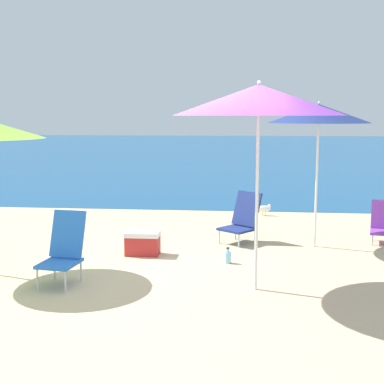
% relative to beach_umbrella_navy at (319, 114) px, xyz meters
% --- Properties ---
extents(ground_plane, '(60.00, 60.00, 0.00)m').
position_rel_beach_umbrella_navy_xyz_m(ground_plane, '(-1.76, -1.92, -1.99)').
color(ground_plane, '#D1BA89').
extents(sea_water, '(60.00, 40.00, 0.01)m').
position_rel_beach_umbrella_navy_xyz_m(sea_water, '(-1.76, 22.87, -1.99)').
color(sea_water, navy).
rests_on(sea_water, ground).
extents(beach_umbrella_navy, '(1.50, 1.50, 2.17)m').
position_rel_beach_umbrella_navy_xyz_m(beach_umbrella_navy, '(0.00, 0.00, 0.00)').
color(beach_umbrella_navy, white).
rests_on(beach_umbrella_navy, ground).
extents(beach_umbrella_purple, '(1.89, 1.89, 2.35)m').
position_rel_beach_umbrella_navy_xyz_m(beach_umbrella_purple, '(-0.93, -2.11, 0.14)').
color(beach_umbrella_purple, white).
rests_on(beach_umbrella_purple, ground).
extents(beach_chair_blue, '(0.48, 0.64, 0.84)m').
position_rel_beach_umbrella_navy_xyz_m(beach_chair_blue, '(-3.18, -2.10, -1.57)').
color(beach_chair_blue, silver).
rests_on(beach_chair_blue, ground).
extents(beach_chair_navy, '(0.71, 0.73, 0.78)m').
position_rel_beach_umbrella_navy_xyz_m(beach_chair_navy, '(-1.10, 0.17, -1.62)').
color(beach_chair_navy, silver).
rests_on(beach_chair_navy, ground).
extents(water_bottle, '(0.09, 0.09, 0.21)m').
position_rel_beach_umbrella_navy_xyz_m(water_bottle, '(-1.28, -1.05, -1.91)').
color(water_bottle, '#8CCCEA').
rests_on(water_bottle, ground).
extents(cooler_box, '(0.49, 0.30, 0.34)m').
position_rel_beach_umbrella_navy_xyz_m(cooler_box, '(-2.50, -0.73, -1.82)').
color(cooler_box, '#B72828').
rests_on(cooler_box, ground).
extents(seagull, '(0.27, 0.11, 0.23)m').
position_rel_beach_umbrella_navy_xyz_m(seagull, '(-0.67, 2.46, -1.85)').
color(seagull, gold).
rests_on(seagull, ground).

